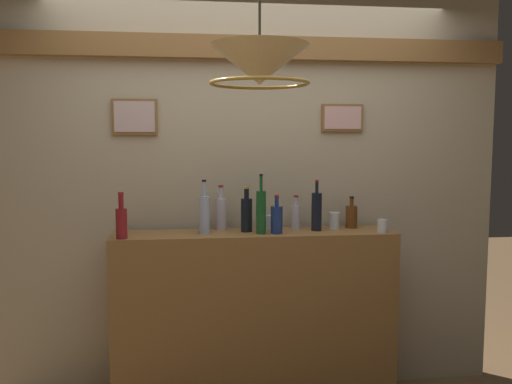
{
  "coord_description": "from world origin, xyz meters",
  "views": [
    {
      "loc": [
        -0.38,
        -2.29,
        1.65
      ],
      "look_at": [
        0.0,
        0.8,
        1.34
      ],
      "focal_mm": 37.05,
      "sensor_mm": 36.0,
      "label": 1
    }
  ],
  "objects_px": {
    "liquor_bottle_brandy": "(351,216)",
    "glass_tumbler_highball": "(383,226)",
    "liquor_bottle_whiskey": "(317,211)",
    "liquor_bottle_rye": "(221,213)",
    "liquor_bottle_vodka": "(204,213)",
    "liquor_bottle_vermouth": "(121,221)",
    "glass_tumbler_rocks": "(270,222)",
    "pendant_lamp": "(260,66)",
    "liquor_bottle_port": "(247,214)",
    "liquor_bottle_bourbon": "(277,219)",
    "glass_tumbler_shot": "(334,220)",
    "liquor_bottle_mezcal": "(261,211)",
    "liquor_bottle_amaro": "(296,216)"
  },
  "relations": [
    {
      "from": "liquor_bottle_whiskey",
      "to": "liquor_bottle_vermouth",
      "type": "bearing_deg",
      "value": -173.79
    },
    {
      "from": "liquor_bottle_bourbon",
      "to": "liquor_bottle_vodka",
      "type": "bearing_deg",
      "value": 172.94
    },
    {
      "from": "liquor_bottle_vermouth",
      "to": "glass_tumbler_highball",
      "type": "height_order",
      "value": "liquor_bottle_vermouth"
    },
    {
      "from": "liquor_bottle_vermouth",
      "to": "glass_tumbler_highball",
      "type": "bearing_deg",
      "value": 0.67
    },
    {
      "from": "liquor_bottle_bourbon",
      "to": "liquor_bottle_port",
      "type": "bearing_deg",
      "value": 153.35
    },
    {
      "from": "liquor_bottle_mezcal",
      "to": "glass_tumbler_highball",
      "type": "bearing_deg",
      "value": -3.2
    },
    {
      "from": "liquor_bottle_brandy",
      "to": "glass_tumbler_highball",
      "type": "height_order",
      "value": "liquor_bottle_brandy"
    },
    {
      "from": "liquor_bottle_brandy",
      "to": "liquor_bottle_mezcal",
      "type": "xyz_separation_m",
      "value": [
        -0.6,
        -0.14,
        0.06
      ]
    },
    {
      "from": "liquor_bottle_rye",
      "to": "glass_tumbler_highball",
      "type": "distance_m",
      "value": 0.99
    },
    {
      "from": "liquor_bottle_mezcal",
      "to": "glass_tumbler_shot",
      "type": "xyz_separation_m",
      "value": [
        0.48,
        0.12,
        -0.08
      ]
    },
    {
      "from": "liquor_bottle_brandy",
      "to": "liquor_bottle_rye",
      "type": "distance_m",
      "value": 0.83
    },
    {
      "from": "liquor_bottle_vodka",
      "to": "glass_tumbler_shot",
      "type": "relative_size",
      "value": 3.07
    },
    {
      "from": "liquor_bottle_amaro",
      "to": "pendant_lamp",
      "type": "distance_m",
      "value": 1.24
    },
    {
      "from": "liquor_bottle_rye",
      "to": "pendant_lamp",
      "type": "height_order",
      "value": "pendant_lamp"
    },
    {
      "from": "liquor_bottle_rye",
      "to": "liquor_bottle_vermouth",
      "type": "distance_m",
      "value": 0.62
    },
    {
      "from": "liquor_bottle_brandy",
      "to": "liquor_bottle_port",
      "type": "relative_size",
      "value": 0.73
    },
    {
      "from": "liquor_bottle_rye",
      "to": "glass_tumbler_rocks",
      "type": "relative_size",
      "value": 3.22
    },
    {
      "from": "liquor_bottle_brandy",
      "to": "liquor_bottle_vermouth",
      "type": "bearing_deg",
      "value": -172.07
    },
    {
      "from": "liquor_bottle_brandy",
      "to": "liquor_bottle_vodka",
      "type": "xyz_separation_m",
      "value": [
        -0.93,
        -0.09,
        0.05
      ]
    },
    {
      "from": "liquor_bottle_amaro",
      "to": "glass_tumbler_rocks",
      "type": "height_order",
      "value": "liquor_bottle_amaro"
    },
    {
      "from": "glass_tumbler_highball",
      "to": "glass_tumbler_rocks",
      "type": "bearing_deg",
      "value": 163.02
    },
    {
      "from": "liquor_bottle_brandy",
      "to": "glass_tumbler_shot",
      "type": "relative_size",
      "value": 1.92
    },
    {
      "from": "liquor_bottle_bourbon",
      "to": "glass_tumbler_highball",
      "type": "xyz_separation_m",
      "value": [
        0.64,
        -0.04,
        -0.05
      ]
    },
    {
      "from": "liquor_bottle_mezcal",
      "to": "glass_tumbler_highball",
      "type": "distance_m",
      "value": 0.74
    },
    {
      "from": "liquor_bottle_vodka",
      "to": "liquor_bottle_vermouth",
      "type": "height_order",
      "value": "liquor_bottle_vodka"
    },
    {
      "from": "liquor_bottle_port",
      "to": "liquor_bottle_bourbon",
      "type": "xyz_separation_m",
      "value": [
        0.17,
        -0.09,
        -0.02
      ]
    },
    {
      "from": "liquor_bottle_vermouth",
      "to": "glass_tumbler_highball",
      "type": "relative_size",
      "value": 3.4
    },
    {
      "from": "liquor_bottle_whiskey",
      "to": "liquor_bottle_vermouth",
      "type": "xyz_separation_m",
      "value": [
        -1.16,
        -0.13,
        -0.02
      ]
    },
    {
      "from": "liquor_bottle_port",
      "to": "glass_tumbler_highball",
      "type": "distance_m",
      "value": 0.83
    },
    {
      "from": "liquor_bottle_brandy",
      "to": "liquor_bottle_mezcal",
      "type": "height_order",
      "value": "liquor_bottle_mezcal"
    },
    {
      "from": "liquor_bottle_vermouth",
      "to": "glass_tumbler_rocks",
      "type": "height_order",
      "value": "liquor_bottle_vermouth"
    },
    {
      "from": "glass_tumbler_highball",
      "to": "liquor_bottle_amaro",
      "type": "bearing_deg",
      "value": 159.84
    },
    {
      "from": "liquor_bottle_vermouth",
      "to": "pendant_lamp",
      "type": "xyz_separation_m",
      "value": [
        0.7,
        -0.69,
        0.78
      ]
    },
    {
      "from": "liquor_bottle_port",
      "to": "glass_tumbler_highball",
      "type": "bearing_deg",
      "value": -8.63
    },
    {
      "from": "liquor_bottle_amaro",
      "to": "liquor_bottle_port",
      "type": "distance_m",
      "value": 0.32
    },
    {
      "from": "liquor_bottle_brandy",
      "to": "liquor_bottle_vermouth",
      "type": "height_order",
      "value": "liquor_bottle_vermouth"
    },
    {
      "from": "liquor_bottle_port",
      "to": "liquor_bottle_vermouth",
      "type": "bearing_deg",
      "value": -168.96
    },
    {
      "from": "liquor_bottle_brandy",
      "to": "liquor_bottle_whiskey",
      "type": "relative_size",
      "value": 0.64
    },
    {
      "from": "liquor_bottle_port",
      "to": "liquor_bottle_rye",
      "type": "bearing_deg",
      "value": 151.38
    },
    {
      "from": "liquor_bottle_brandy",
      "to": "liquor_bottle_bourbon",
      "type": "height_order",
      "value": "liquor_bottle_bourbon"
    },
    {
      "from": "liquor_bottle_amaro",
      "to": "glass_tumbler_shot",
      "type": "xyz_separation_m",
      "value": [
        0.24,
        -0.03,
        -0.03
      ]
    },
    {
      "from": "liquor_bottle_mezcal",
      "to": "glass_tumbler_highball",
      "type": "xyz_separation_m",
      "value": [
        0.74,
        -0.04,
        -0.1
      ]
    },
    {
      "from": "liquor_bottle_vermouth",
      "to": "liquor_bottle_port",
      "type": "bearing_deg",
      "value": 11.04
    },
    {
      "from": "liquor_bottle_amaro",
      "to": "pendant_lamp",
      "type": "height_order",
      "value": "pendant_lamp"
    },
    {
      "from": "liquor_bottle_vermouth",
      "to": "glass_tumbler_shot",
      "type": "relative_size",
      "value": 2.52
    },
    {
      "from": "liquor_bottle_vodka",
      "to": "liquor_bottle_rye",
      "type": "relative_size",
      "value": 1.16
    },
    {
      "from": "liquor_bottle_amaro",
      "to": "glass_tumbler_shot",
      "type": "distance_m",
      "value": 0.25
    },
    {
      "from": "liquor_bottle_brandy",
      "to": "liquor_bottle_port",
      "type": "distance_m",
      "value": 0.68
    },
    {
      "from": "liquor_bottle_whiskey",
      "to": "liquor_bottle_rye",
      "type": "bearing_deg",
      "value": 170.43
    },
    {
      "from": "liquor_bottle_bourbon",
      "to": "glass_tumbler_shot",
      "type": "bearing_deg",
      "value": 17.24
    }
  ]
}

